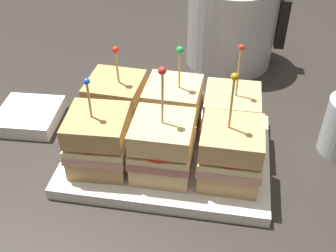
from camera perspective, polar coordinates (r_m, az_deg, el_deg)
name	(u,v)px	position (r m, az deg, el deg)	size (l,w,h in m)	color
ground_plane	(168,158)	(0.66, 0.00, -4.34)	(6.00, 6.00, 0.00)	#2D2823
serving_platter	(168,154)	(0.66, 0.00, -3.77)	(0.31, 0.23, 0.02)	white
sandwich_front_left	(99,141)	(0.61, -9.34, -2.02)	(0.09, 0.09, 0.15)	tan
sandwich_front_center	(162,147)	(0.59, -0.87, -2.88)	(0.09, 0.09, 0.17)	#DBB77A
sandwich_front_right	(230,154)	(0.58, 8.46, -3.75)	(0.09, 0.09, 0.17)	tan
sandwich_back_left	(116,104)	(0.68, -7.00, 3.03)	(0.09, 0.09, 0.15)	tan
sandwich_back_center	(174,109)	(0.66, 0.83, 2.30)	(0.09, 0.09, 0.16)	#DBB77A
sandwich_back_right	(231,116)	(0.65, 8.51, 1.33)	(0.09, 0.09, 0.16)	tan
kettle_steel	(232,22)	(0.88, 8.63, 13.75)	(0.20, 0.18, 0.20)	#B7BABF
napkin_stack	(29,116)	(0.77, -18.30, 1.31)	(0.11, 0.11, 0.02)	white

